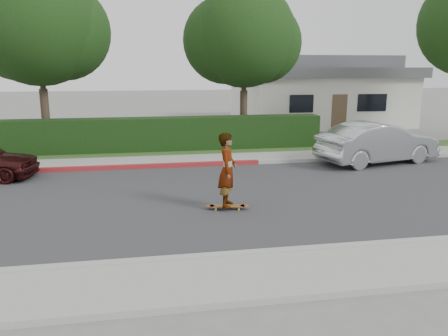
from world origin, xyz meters
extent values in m
plane|color=slate|center=(0.00, 0.00, 0.00)|extent=(120.00, 120.00, 0.00)
cube|color=#2D2D30|center=(0.00, 0.00, 0.01)|extent=(60.00, 8.00, 0.01)
cube|color=#9E9E99|center=(0.00, -4.10, 0.07)|extent=(60.00, 0.20, 0.15)
cube|color=gray|center=(0.00, -5.00, 0.06)|extent=(60.00, 1.60, 0.12)
cube|color=#9E9E99|center=(0.00, 4.10, 0.07)|extent=(60.00, 0.20, 0.15)
cube|color=maroon|center=(-5.00, 4.10, 0.08)|extent=(12.00, 0.21, 0.15)
cube|color=gray|center=(0.00, 5.00, 0.06)|extent=(60.00, 1.60, 0.12)
cube|color=#2D4C1E|center=(0.00, 6.60, 0.05)|extent=(60.00, 1.60, 0.10)
cube|color=black|center=(-3.00, 7.20, 0.75)|extent=(15.00, 1.00, 1.50)
cylinder|color=#33261C|center=(-7.50, 8.50, 1.35)|extent=(0.36, 0.36, 2.70)
cylinder|color=#33261C|center=(-7.50, 8.50, 3.38)|extent=(0.24, 0.24, 2.25)
sphere|color=black|center=(-7.50, 8.50, 5.40)|extent=(5.20, 5.20, 5.20)
sphere|color=black|center=(-8.30, 8.90, 5.20)|extent=(4.42, 4.42, 4.42)
sphere|color=black|center=(-6.60, 8.80, 5.10)|extent=(4.16, 4.16, 4.16)
cylinder|color=#33261C|center=(1.50, 9.00, 1.26)|extent=(0.36, 0.36, 2.52)
cylinder|color=#33261C|center=(1.50, 9.00, 3.15)|extent=(0.24, 0.24, 2.10)
sphere|color=black|center=(1.50, 9.00, 5.04)|extent=(4.80, 4.80, 4.80)
sphere|color=black|center=(0.70, 9.40, 4.84)|extent=(4.08, 4.08, 4.08)
sphere|color=black|center=(2.40, 9.30, 4.74)|extent=(3.84, 3.84, 3.84)
cube|color=beige|center=(8.00, 16.00, 1.50)|extent=(10.00, 8.00, 3.00)
cube|color=#4C4C51|center=(8.00, 16.00, 3.30)|extent=(10.60, 8.60, 0.60)
cube|color=#4C4C51|center=(8.00, 16.00, 3.90)|extent=(8.40, 6.40, 0.80)
cube|color=black|center=(5.50, 11.98, 1.60)|extent=(1.40, 0.06, 1.00)
cube|color=black|center=(9.80, 11.98, 1.60)|extent=(1.80, 0.06, 1.00)
cube|color=brown|center=(7.80, 11.98, 1.05)|extent=(0.90, 0.06, 2.10)
cylinder|color=#AF9230|center=(-1.44, -1.14, 0.04)|extent=(0.06, 0.04, 0.06)
cylinder|color=#AF9230|center=(-1.41, -0.98, 0.04)|extent=(0.06, 0.04, 0.06)
cylinder|color=#AF9230|center=(-0.86, -1.24, 0.04)|extent=(0.06, 0.04, 0.06)
cylinder|color=#AF9230|center=(-0.83, -1.07, 0.04)|extent=(0.06, 0.04, 0.06)
cube|color=silver|center=(-1.43, -1.06, 0.08)|extent=(0.08, 0.18, 0.02)
cube|color=silver|center=(-0.84, -1.15, 0.08)|extent=(0.08, 0.18, 0.02)
cube|color=brown|center=(-1.13, -1.11, 0.10)|extent=(0.91, 0.36, 0.02)
cylinder|color=brown|center=(-1.57, -1.04, 0.10)|extent=(0.25, 0.25, 0.02)
cylinder|color=brown|center=(-0.70, -1.18, 0.10)|extent=(0.25, 0.25, 0.02)
imported|color=white|center=(-1.13, -1.11, 1.06)|extent=(0.64, 0.80, 1.90)
imported|color=#B9BCC1|center=(5.54, 3.50, 0.79)|extent=(5.03, 2.71, 1.57)
camera|label=1|loc=(-3.07, -11.71, 3.61)|focal=35.00mm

